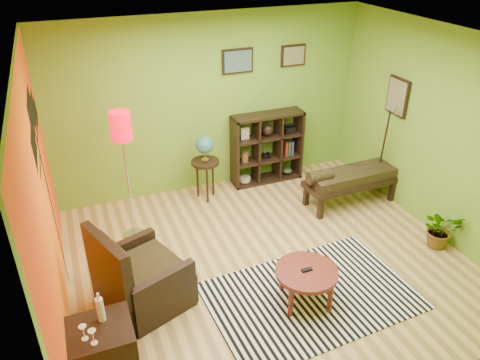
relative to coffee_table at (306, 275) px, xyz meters
name	(u,v)px	position (x,y,z in m)	size (l,w,h in m)	color
ground	(267,260)	(-0.09, 0.83, -0.38)	(5.00, 5.00, 0.00)	tan
room_shell	(264,134)	(-0.19, 0.85, 1.42)	(5.04, 4.54, 2.82)	#6EA32B
zebra_rug	(311,296)	(0.11, 0.03, -0.37)	(2.40, 1.55, 0.01)	white
coffee_table	(306,275)	(0.00, 0.00, 0.00)	(0.72, 0.72, 0.46)	maroon
armchair	(139,282)	(-1.79, 0.65, -0.05)	(1.13, 1.12, 1.08)	black
side_cabinet	(104,356)	(-2.29, -0.29, -0.03)	(0.59, 0.54, 1.01)	black
floor_lamp	(122,138)	(-1.61, 2.05, 1.12)	(0.28, 0.28, 1.85)	silver
globe_table	(205,152)	(-0.34, 2.66, 0.43)	(0.44, 0.44, 1.07)	black
cube_shelf	(268,148)	(0.82, 2.86, 0.22)	(1.20, 0.35, 1.20)	black
bench	(349,178)	(1.67, 1.69, 0.06)	(1.52, 0.57, 0.69)	black
potted_plant	(440,233)	(2.21, 0.27, -0.17)	(0.49, 0.54, 0.42)	#26661E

